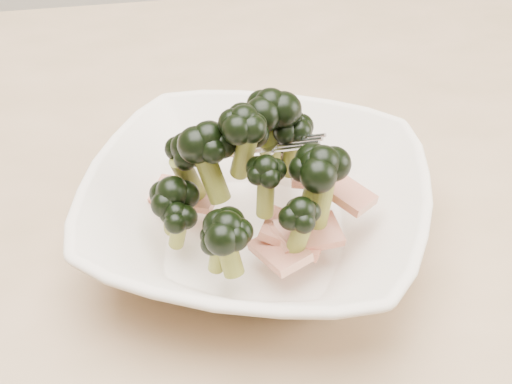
% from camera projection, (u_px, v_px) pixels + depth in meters
% --- Properties ---
extents(dining_table, '(1.20, 0.80, 0.75)m').
position_uv_depth(dining_table, '(115.00, 282.00, 0.66)').
color(dining_table, tan).
rests_on(dining_table, ground).
extents(broccoli_dish, '(0.33, 0.33, 0.13)m').
position_uv_depth(broccoli_dish, '(255.00, 205.00, 0.53)').
color(broccoli_dish, '#F3E1CD').
rests_on(broccoli_dish, dining_table).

